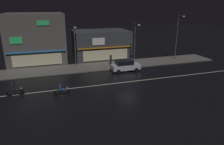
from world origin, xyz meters
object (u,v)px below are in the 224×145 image
at_px(streetlamp_mid, 135,40).
at_px(motorcycle_lead, 61,90).
at_px(streetlamp_west, 75,43).
at_px(parked_car_near_kerb, 125,66).
at_px(motorcycle_following, 14,90).
at_px(traffic_cone, 123,69).
at_px(streetlamp_east, 178,34).
at_px(pedestrian_on_sidewalk, 111,60).

bearing_deg(streetlamp_mid, motorcycle_lead, -144.96).
relative_size(streetlamp_west, parked_car_near_kerb, 1.50).
height_order(motorcycle_following, traffic_cone, motorcycle_following).
bearing_deg(streetlamp_east, pedestrian_on_sidewalk, -179.52).
distance_m(streetlamp_mid, streetlamp_east, 8.34).
bearing_deg(motorcycle_lead, streetlamp_mid, -152.21).
bearing_deg(pedestrian_on_sidewalk, parked_car_near_kerb, 45.36).
bearing_deg(streetlamp_west, traffic_cone, -31.90).
height_order(streetlamp_mid, parked_car_near_kerb, streetlamp_mid).
relative_size(streetlamp_mid, motorcycle_following, 3.50).
relative_size(streetlamp_east, motorcycle_lead, 4.10).
bearing_deg(parked_car_near_kerb, traffic_cone, 160.03).
bearing_deg(parked_car_near_kerb, streetlamp_east, 17.23).
relative_size(streetlamp_west, streetlamp_mid, 0.97).
bearing_deg(streetlamp_mid, motorcycle_following, -156.96).
xyz_separation_m(pedestrian_on_sidewalk, motorcycle_lead, (-8.73, -9.39, -0.38)).
relative_size(pedestrian_on_sidewalk, motorcycle_lead, 0.98).
bearing_deg(motorcycle_lead, pedestrian_on_sidewalk, -140.15).
relative_size(streetlamp_east, pedestrian_on_sidewalk, 4.18).
bearing_deg(streetlamp_west, motorcycle_lead, -107.27).
relative_size(pedestrian_on_sidewalk, motorcycle_following, 0.98).
height_order(streetlamp_west, parked_car_near_kerb, streetlamp_west).
bearing_deg(streetlamp_mid, streetlamp_west, 173.04).
relative_size(streetlamp_west, streetlamp_east, 0.83).
xyz_separation_m(pedestrian_on_sidewalk, traffic_cone, (0.93, -3.26, -0.74)).
xyz_separation_m(streetlamp_west, pedestrian_on_sidewalk, (5.56, -0.78, -2.97)).
height_order(parked_car_near_kerb, motorcycle_lead, parked_car_near_kerb).
height_order(streetlamp_mid, motorcycle_lead, streetlamp_mid).
height_order(motorcycle_lead, motorcycle_following, same).
xyz_separation_m(streetlamp_west, traffic_cone, (6.50, -4.04, -3.71)).
distance_m(streetlamp_west, streetlamp_east, 17.99).
bearing_deg(motorcycle_following, traffic_cone, -170.51).
distance_m(streetlamp_mid, pedestrian_on_sidewalk, 5.14).
xyz_separation_m(streetlamp_mid, pedestrian_on_sidewalk, (-4.10, 0.40, -3.08)).
xyz_separation_m(motorcycle_following, traffic_cone, (14.61, 4.70, -0.36)).
xyz_separation_m(streetlamp_east, parked_car_near_kerb, (-11.18, -3.47, -3.82)).
relative_size(streetlamp_mid, streetlamp_east, 0.85).
height_order(streetlamp_east, motorcycle_following, streetlamp_east).
distance_m(parked_car_near_kerb, motorcycle_lead, 11.63).
bearing_deg(parked_car_near_kerb, motorcycle_lead, -148.78).
bearing_deg(traffic_cone, motorcycle_lead, -147.60).
bearing_deg(motorcycle_lead, motorcycle_following, -23.39).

